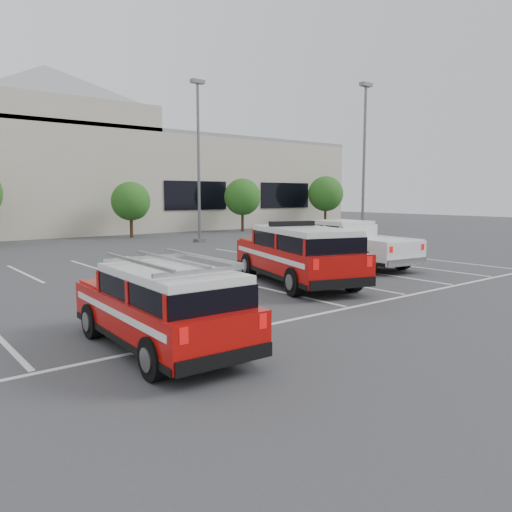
{
  "coord_description": "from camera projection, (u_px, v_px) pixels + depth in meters",
  "views": [
    {
      "loc": [
        -10.23,
        -11.66,
        3.05
      ],
      "look_at": [
        -0.12,
        1.1,
        1.05
      ],
      "focal_mm": 35.0,
      "sensor_mm": 36.0,
      "label": 1
    }
  ],
  "objects": [
    {
      "name": "stall_markings",
      "position": [
        204.0,
        274.0,
        19.25
      ],
      "size": [
        23.0,
        15.0,
        0.01
      ],
      "primitive_type": "cube",
      "color": "silver",
      "rests_on": "ground"
    },
    {
      "name": "tree_mid_right",
      "position": [
        132.0,
        203.0,
        35.73
      ],
      "size": [
        2.77,
        2.77,
        3.99
      ],
      "color": "#3F2B19",
      "rests_on": "ground"
    },
    {
      "name": "ladder_suv",
      "position": [
        163.0,
        312.0,
        9.8
      ],
      "size": [
        2.05,
        4.84,
        1.88
      ],
      "rotation": [
        0.0,
        0.0,
        -0.04
      ],
      "color": "#AB0B08",
      "rests_on": "ground"
    },
    {
      "name": "light_pole_right",
      "position": [
        364.0,
        162.0,
        32.76
      ],
      "size": [
        0.9,
        0.6,
        10.24
      ],
      "color": "#59595E",
      "rests_on": "ground"
    },
    {
      "name": "tree_far_right",
      "position": [
        326.0,
        195.0,
        47.99
      ],
      "size": [
        3.37,
        3.37,
        4.85
      ],
      "color": "#3F2B19",
      "rests_on": "ground"
    },
    {
      "name": "white_pickup",
      "position": [
        349.0,
        248.0,
        21.63
      ],
      "size": [
        2.86,
        6.49,
        1.93
      ],
      "rotation": [
        0.0,
        0.0,
        -0.11
      ],
      "color": "silver",
      "rests_on": "ground"
    },
    {
      "name": "fire_chief_suv",
      "position": [
        298.0,
        259.0,
        17.03
      ],
      "size": [
        3.9,
        6.47,
        2.14
      ],
      "rotation": [
        0.0,
        0.0,
        -0.3
      ],
      "color": "#AB0B08",
      "rests_on": "ground"
    },
    {
      "name": "convention_building",
      "position": [
        22.0,
        174.0,
        40.07
      ],
      "size": [
        60.0,
        16.99,
        13.2
      ],
      "color": "beige",
      "rests_on": "ground"
    },
    {
      "name": "light_pole_mid",
      "position": [
        199.0,
        161.0,
        31.88
      ],
      "size": [
        0.9,
        0.6,
        10.24
      ],
      "color": "#59595E",
      "rests_on": "ground"
    },
    {
      "name": "ground",
      "position": [
        281.0,
        292.0,
        15.75
      ],
      "size": [
        120.0,
        120.0,
        0.0
      ],
      "primitive_type": "plane",
      "color": "#3B3B3D",
      "rests_on": "ground"
    },
    {
      "name": "tree_right",
      "position": [
        243.0,
        198.0,
        41.86
      ],
      "size": [
        3.07,
        3.07,
        4.42
      ],
      "color": "#3F2B19",
      "rests_on": "ground"
    }
  ]
}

